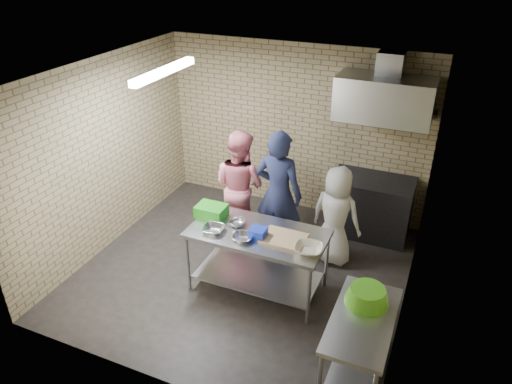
# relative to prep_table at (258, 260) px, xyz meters

# --- Properties ---
(floor) EXTENTS (4.20, 4.20, 0.00)m
(floor) POSITION_rel_prep_table_xyz_m (-0.31, 0.23, -0.42)
(floor) COLOR black
(floor) RESTS_ON ground
(ceiling) EXTENTS (4.20, 4.20, 0.00)m
(ceiling) POSITION_rel_prep_table_xyz_m (-0.31, 0.23, 2.28)
(ceiling) COLOR black
(ceiling) RESTS_ON ground
(back_wall) EXTENTS (4.20, 0.06, 2.70)m
(back_wall) POSITION_rel_prep_table_xyz_m (-0.31, 2.23, 0.93)
(back_wall) COLOR #9E8B63
(back_wall) RESTS_ON ground
(front_wall) EXTENTS (4.20, 0.06, 2.70)m
(front_wall) POSITION_rel_prep_table_xyz_m (-0.31, -1.77, 0.93)
(front_wall) COLOR #9E8B63
(front_wall) RESTS_ON ground
(left_wall) EXTENTS (0.06, 4.00, 2.70)m
(left_wall) POSITION_rel_prep_table_xyz_m (-2.41, 0.23, 0.93)
(left_wall) COLOR #9E8B63
(left_wall) RESTS_ON ground
(right_wall) EXTENTS (0.06, 4.00, 2.70)m
(right_wall) POSITION_rel_prep_table_xyz_m (1.79, 0.23, 0.93)
(right_wall) COLOR #9E8B63
(right_wall) RESTS_ON ground
(prep_table) EXTENTS (1.70, 0.85, 0.85)m
(prep_table) POSITION_rel_prep_table_xyz_m (0.00, 0.00, 0.00)
(prep_table) COLOR #BABCC2
(prep_table) RESTS_ON floor
(side_counter) EXTENTS (0.60, 1.20, 0.75)m
(side_counter) POSITION_rel_prep_table_xyz_m (1.49, -0.87, -0.05)
(side_counter) COLOR silver
(side_counter) RESTS_ON floor
(stove) EXTENTS (1.20, 0.70, 0.90)m
(stove) POSITION_rel_prep_table_xyz_m (1.04, 1.88, 0.03)
(stove) COLOR black
(stove) RESTS_ON floor
(range_hood) EXTENTS (1.30, 0.60, 0.60)m
(range_hood) POSITION_rel_prep_table_xyz_m (1.04, 1.93, 1.68)
(range_hood) COLOR silver
(range_hood) RESTS_ON back_wall
(hood_duct) EXTENTS (0.35, 0.30, 0.30)m
(hood_duct) POSITION_rel_prep_table_xyz_m (1.04, 2.08, 2.13)
(hood_duct) COLOR #A5A8AD
(hood_duct) RESTS_ON back_wall
(wall_shelf) EXTENTS (0.80, 0.20, 0.04)m
(wall_shelf) POSITION_rel_prep_table_xyz_m (1.34, 2.12, 1.50)
(wall_shelf) COLOR #3F2B19
(wall_shelf) RESTS_ON back_wall
(fluorescent_fixture) EXTENTS (0.10, 1.25, 0.08)m
(fluorescent_fixture) POSITION_rel_prep_table_xyz_m (-1.31, 0.23, 2.22)
(fluorescent_fixture) COLOR white
(fluorescent_fixture) RESTS_ON ceiling
(green_crate) EXTENTS (0.38, 0.28, 0.15)m
(green_crate) POSITION_rel_prep_table_xyz_m (-0.70, 0.12, 0.50)
(green_crate) COLOR #24951B
(green_crate) RESTS_ON prep_table
(blue_tub) EXTENTS (0.19, 0.19, 0.12)m
(blue_tub) POSITION_rel_prep_table_xyz_m (0.05, -0.10, 0.49)
(blue_tub) COLOR #1A33CA
(blue_tub) RESTS_ON prep_table
(cutting_board) EXTENTS (0.52, 0.40, 0.03)m
(cutting_board) POSITION_rel_prep_table_xyz_m (0.35, -0.02, 0.44)
(cutting_board) COLOR #D9AF7D
(cutting_board) RESTS_ON prep_table
(mixing_bowl_a) EXTENTS (0.29, 0.29, 0.06)m
(mixing_bowl_a) POSITION_rel_prep_table_xyz_m (-0.50, -0.20, 0.46)
(mixing_bowl_a) COLOR silver
(mixing_bowl_a) RESTS_ON prep_table
(mixing_bowl_b) EXTENTS (0.22, 0.22, 0.06)m
(mixing_bowl_b) POSITION_rel_prep_table_xyz_m (-0.30, 0.05, 0.46)
(mixing_bowl_b) COLOR silver
(mixing_bowl_b) RESTS_ON prep_table
(mixing_bowl_c) EXTENTS (0.27, 0.27, 0.06)m
(mixing_bowl_c) POSITION_rel_prep_table_xyz_m (-0.10, -0.22, 0.45)
(mixing_bowl_c) COLOR silver
(mixing_bowl_c) RESTS_ON prep_table
(ceramic_bowl) EXTENTS (0.36, 0.36, 0.08)m
(ceramic_bowl) POSITION_rel_prep_table_xyz_m (0.70, -0.15, 0.46)
(ceramic_bowl) COLOR beige
(ceramic_bowl) RESTS_ON prep_table
(green_basin) EXTENTS (0.46, 0.46, 0.17)m
(green_basin) POSITION_rel_prep_table_xyz_m (1.47, -0.62, 0.41)
(green_basin) COLOR #59C626
(green_basin) RESTS_ON side_counter
(bottle_red) EXTENTS (0.07, 0.07, 0.18)m
(bottle_red) POSITION_rel_prep_table_xyz_m (1.09, 2.12, 1.61)
(bottle_red) COLOR #B22619
(bottle_red) RESTS_ON wall_shelf
(bottle_green) EXTENTS (0.06, 0.06, 0.15)m
(bottle_green) POSITION_rel_prep_table_xyz_m (1.49, 2.12, 1.59)
(bottle_green) COLOR green
(bottle_green) RESTS_ON wall_shelf
(man_navy) EXTENTS (0.70, 0.48, 1.86)m
(man_navy) POSITION_rel_prep_table_xyz_m (-0.06, 0.87, 0.50)
(man_navy) COLOR #151936
(man_navy) RESTS_ON floor
(woman_pink) EXTENTS (0.96, 0.83, 1.69)m
(woman_pink) POSITION_rel_prep_table_xyz_m (-0.72, 1.03, 0.42)
(woman_pink) COLOR pink
(woman_pink) RESTS_ON floor
(woman_white) EXTENTS (0.76, 0.56, 1.43)m
(woman_white) POSITION_rel_prep_table_xyz_m (0.74, 0.97, 0.29)
(woman_white) COLOR silver
(woman_white) RESTS_ON floor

